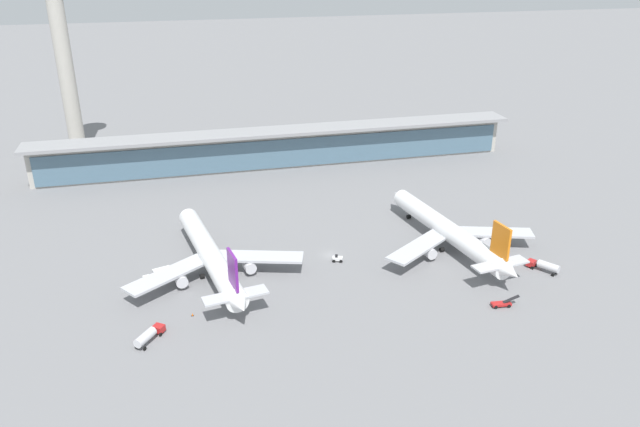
{
  "coord_description": "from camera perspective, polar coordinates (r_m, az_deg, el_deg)",
  "views": [
    {
      "loc": [
        -39.94,
        -149.64,
        80.88
      ],
      "look_at": [
        0.0,
        12.22,
        7.63
      ],
      "focal_mm": 34.61,
      "sensor_mm": 36.0,
      "label": 1
    }
  ],
  "objects": [
    {
      "name": "ground_plane",
      "position": [
        174.72,
        0.96,
        -3.86
      ],
      "size": [
        1200.0,
        1200.0,
        0.0
      ],
      "primitive_type": "plane",
      "color": "slate"
    },
    {
      "name": "airliner_left_stand",
      "position": [
        165.35,
        -10.05,
        -3.91
      ],
      "size": [
        47.26,
        62.1,
        16.59
      ],
      "color": "white",
      "rests_on": "ground"
    },
    {
      "name": "airliner_centre_stand",
      "position": [
        180.36,
        11.85,
        -1.62
      ],
      "size": [
        47.35,
        62.16,
        16.59
      ],
      "color": "white",
      "rests_on": "ground"
    },
    {
      "name": "service_truck_near_nose_red",
      "position": [
        143.39,
        -15.59,
        -10.8
      ],
      "size": [
        6.91,
        8.26,
        2.95
      ],
      "color": "#B21E1E",
      "rests_on": "ground"
    },
    {
      "name": "service_truck_under_wing_white",
      "position": [
        166.8,
        -14.63,
        -5.47
      ],
      "size": [
        7.65,
        4.39,
        3.1
      ],
      "color": "silver",
      "rests_on": "ground"
    },
    {
      "name": "service_truck_mid_apron_red",
      "position": [
        157.25,
        16.48,
        -7.98
      ],
      "size": [
        6.9,
        2.3,
        2.7
      ],
      "color": "#B21E1E",
      "rests_on": "ground"
    },
    {
      "name": "service_truck_by_tail_yellow",
      "position": [
        195.27,
        17.05,
        -1.58
      ],
      "size": [
        2.91,
        1.79,
        2.05
      ],
      "color": "yellow",
      "rests_on": "ground"
    },
    {
      "name": "service_truck_on_taxiway_red",
      "position": [
        176.18,
        20.05,
        -4.55
      ],
      "size": [
        6.65,
        8.4,
        2.95
      ],
      "color": "#B21E1E",
      "rests_on": "ground"
    },
    {
      "name": "service_truck_at_far_stand_white",
      "position": [
        170.97,
        1.62,
        -4.19
      ],
      "size": [
        3.23,
        2.46,
        2.05
      ],
      "color": "silver",
      "rests_on": "ground"
    },
    {
      "name": "terminal_building",
      "position": [
        242.83,
        -3.77,
        6.17
      ],
      "size": [
        186.88,
        12.8,
        15.2
      ],
      "color": "#B2ADA3",
      "rests_on": "ground"
    },
    {
      "name": "control_tower",
      "position": [
        270.41,
        -22.76,
        14.02
      ],
      "size": [
        12.0,
        12.0,
        80.11
      ],
      "color": "#B2ADA3",
      "rests_on": "ground"
    },
    {
      "name": "safety_cone_alpha",
      "position": [
        150.79,
        -11.71,
        -9.13
      ],
      "size": [
        0.62,
        0.62,
        0.7
      ],
      "color": "orange",
      "rests_on": "ground"
    }
  ]
}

